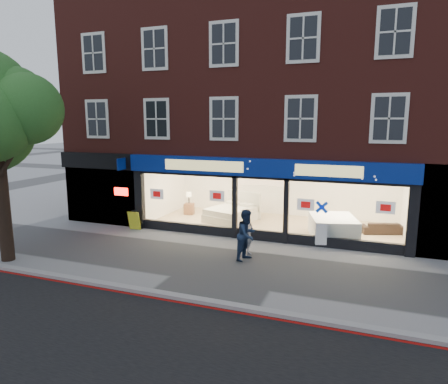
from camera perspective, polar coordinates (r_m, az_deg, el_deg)
The scene contains 12 objects.
ground at distance 13.43m, azimuth 1.55°, elevation -10.46°, with size 120.00×120.00×0.00m, color gray.
kerb_line at distance 10.77m, azimuth -4.01°, elevation -15.85°, with size 60.00×0.10×0.01m, color #8C0A07.
kerb_stone at distance 10.92m, azimuth -3.56°, elevation -15.17°, with size 60.00×0.25×0.12m, color gray.
showroom_floor at distance 18.23m, azimuth 6.92°, elevation -4.79°, with size 11.00×4.50×0.10m, color tan.
building at distance 19.37m, azimuth 8.52°, elevation 15.80°, with size 19.00×8.26×10.30m.
display_bed at distance 18.75m, azimuth 1.18°, elevation -3.03°, with size 2.41×2.67×1.26m.
bedside_table at distance 20.08m, azimuth -5.00°, elevation -2.41°, with size 0.45×0.45×0.55m, color brown.
mattress_stack at distance 16.63m, azimuth 15.30°, elevation -4.87°, with size 2.21×2.52×0.84m.
sofa at distance 17.93m, azimuth 21.61°, elevation -4.73°, with size 1.66×0.65×0.49m, color black.
a_board at distance 18.00m, azimuth -12.55°, elevation -3.95°, with size 0.54×0.35×0.83m, color yellow.
pedestrian_grey at distance 14.21m, azimuth 3.31°, elevation -5.98°, with size 0.57×0.37×1.56m, color #A0A1A7.
pedestrian_blue at distance 13.72m, azimuth 3.29°, elevation -6.12°, with size 0.86×0.67×1.78m, color #182744.
Camera 1 is at (4.05, -11.90, 4.72)m, focal length 32.00 mm.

